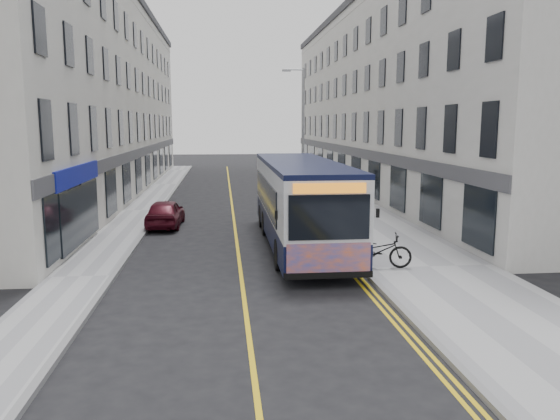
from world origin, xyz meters
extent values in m
plane|color=black|center=(0.00, 0.00, 0.00)|extent=(140.00, 140.00, 0.00)
cube|color=#97979A|center=(6.25, 12.00, 0.06)|extent=(4.50, 64.00, 0.12)
cube|color=#97979A|center=(-5.00, 12.00, 0.06)|extent=(2.00, 64.00, 0.12)
cube|color=slate|center=(4.00, 12.00, 0.07)|extent=(0.18, 64.00, 0.13)
cube|color=slate|center=(-4.00, 12.00, 0.07)|extent=(0.18, 64.00, 0.13)
cube|color=gold|center=(0.00, 12.00, 0.00)|extent=(0.12, 64.00, 0.01)
cube|color=gold|center=(3.55, 12.00, 0.00)|extent=(0.10, 64.00, 0.01)
cube|color=gold|center=(3.75, 12.00, 0.00)|extent=(0.10, 64.00, 0.01)
cube|color=silver|center=(11.50, 21.00, 6.50)|extent=(6.00, 46.00, 13.00)
cube|color=beige|center=(-9.00, 21.00, 6.50)|extent=(6.00, 46.00, 13.00)
cylinder|color=gray|center=(4.25, 14.00, 4.00)|extent=(0.14, 0.14, 8.00)
cylinder|color=gray|center=(3.75, 14.00, 7.90)|extent=(1.00, 0.08, 0.08)
cube|color=gray|center=(3.25, 14.00, 7.85)|extent=(0.50, 0.18, 0.12)
cube|color=black|center=(2.48, 2.73, 0.84)|extent=(2.62, 11.54, 0.94)
cube|color=silver|center=(2.48, 2.73, 2.26)|extent=(2.62, 11.54, 1.89)
cube|color=black|center=(2.48, 2.73, 3.28)|extent=(2.64, 11.54, 0.17)
cube|color=black|center=(1.15, 3.36, 2.05)|extent=(0.04, 9.02, 1.21)
cube|color=black|center=(3.81, 3.36, 2.05)|extent=(0.04, 9.02, 1.21)
cube|color=black|center=(2.48, -3.06, 2.15)|extent=(2.36, 0.04, 1.31)
cube|color=orange|center=(2.48, -3.06, 0.89)|extent=(2.47, 0.04, 1.00)
cube|color=orange|center=(2.48, -3.07, 2.99)|extent=(2.10, 0.04, 0.29)
cylinder|color=black|center=(1.29, -0.73, 0.52)|extent=(0.29, 1.05, 1.05)
cylinder|color=black|center=(3.67, -0.73, 0.52)|extent=(0.29, 1.05, 1.05)
cylinder|color=black|center=(1.29, 5.04, 0.52)|extent=(0.29, 1.05, 1.05)
cylinder|color=black|center=(3.67, 5.04, 0.52)|extent=(0.29, 1.05, 1.05)
cylinder|color=black|center=(1.29, 6.92, 0.52)|extent=(0.29, 1.05, 1.05)
cylinder|color=black|center=(3.67, 6.92, 0.52)|extent=(0.29, 1.05, 1.05)
imported|color=black|center=(4.50, -1.20, 0.69)|extent=(2.26, 1.13, 1.14)
imported|color=olive|center=(5.16, 9.22, 0.91)|extent=(0.66, 0.54, 1.58)
imported|color=black|center=(7.45, 16.47, 0.99)|extent=(1.07, 1.02, 1.74)
imported|color=white|center=(3.20, 21.06, 0.64)|extent=(1.78, 4.03, 1.29)
imported|color=#480C18|center=(-3.24, 7.54, 0.65)|extent=(1.70, 3.89, 1.31)
camera|label=1|loc=(-0.54, -18.18, 4.79)|focal=35.00mm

